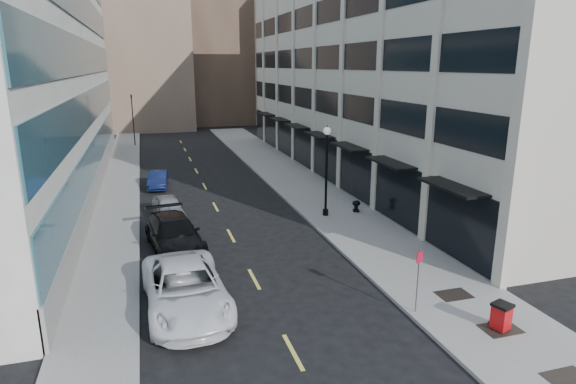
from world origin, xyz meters
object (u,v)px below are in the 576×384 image
car_blue_sedan (158,180)px  trash_bin (501,315)px  car_white_van (185,289)px  car_black_pickup (174,234)px  lamppost (326,163)px  urn_planter (356,205)px  sign_post (418,271)px  car_silver_sedan (168,208)px  traffic_signal (131,98)px

car_blue_sedan → trash_bin: car_blue_sedan is taller
car_white_van → car_blue_sedan: size_ratio=1.65×
car_black_pickup → lamppost: (9.60, 2.94, 2.65)m
trash_bin → urn_planter: size_ratio=1.37×
trash_bin → sign_post: size_ratio=0.38×
car_blue_sedan → car_white_van: bearing=-83.4°
sign_post → car_silver_sedan: bearing=101.9°
lamppost → traffic_signal: bearing=110.2°
car_blue_sedan → trash_bin: bearing=-60.9°
car_black_pickup → lamppost: size_ratio=1.05×
car_white_van → lamppost: lamppost is taller
trash_bin → lamppost: lamppost is taller
car_blue_sedan → trash_bin: size_ratio=3.95×
car_white_van → lamppost: size_ratio=1.15×
traffic_signal → car_black_pickup: traffic_signal is taller
lamppost → car_blue_sedan: bearing=132.2°
trash_bin → lamppost: bearing=75.4°
car_white_van → sign_post: bearing=-22.1°
car_silver_sedan → trash_bin: car_silver_sedan is taller
traffic_signal → car_blue_sedan: bearing=-84.8°
car_silver_sedan → lamppost: (9.60, -2.59, 2.80)m
traffic_signal → trash_bin: (13.07, -47.00, -5.02)m
car_silver_sedan → lamppost: 10.33m
car_silver_sedan → sign_post: sign_post is taller
trash_bin → urn_planter: bearing=66.9°
car_black_pickup → trash_bin: bearing=-54.4°
lamppost → urn_planter: 3.67m
car_silver_sedan → urn_planter: 12.05m
traffic_signal → lamppost: 34.55m
traffic_signal → car_silver_sedan: traffic_signal is taller
trash_bin → lamppost: size_ratio=0.18×
car_blue_sedan → traffic_signal: bearing=100.9°
trash_bin → car_blue_sedan: bearing=94.3°
traffic_signal → urn_planter: (14.10, -32.21, -5.12)m
car_black_pickup → car_silver_sedan: 5.53m
traffic_signal → sign_post: traffic_signal is taller
car_white_van → car_black_pickup: bearing=87.4°
car_white_van → traffic_signal: bearing=90.5°
sign_post → traffic_signal: bearing=86.2°
trash_bin → sign_post: (-2.27, 1.99, 1.15)m
lamppost → urn_planter: size_ratio=7.77×
car_black_pickup → sign_post: size_ratio=2.27×
car_black_pickup → car_white_van: bearing=-97.0°
urn_planter → sign_post: bearing=-104.5°
car_white_van → car_black_pickup: 6.70m
car_black_pickup → car_blue_sedan: 13.93m
car_black_pickup → lamppost: bearing=10.0°
lamppost → car_white_van: bearing=-134.9°
car_silver_sedan → sign_post: 17.49m
traffic_signal → car_silver_sedan: size_ratio=1.62×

